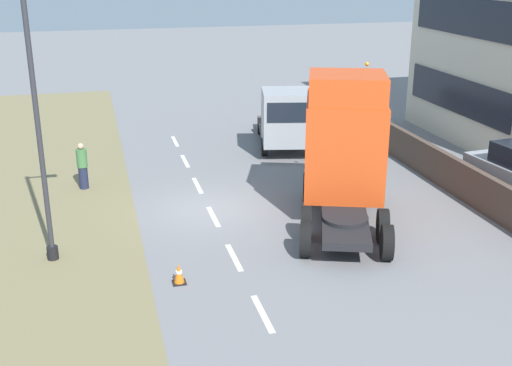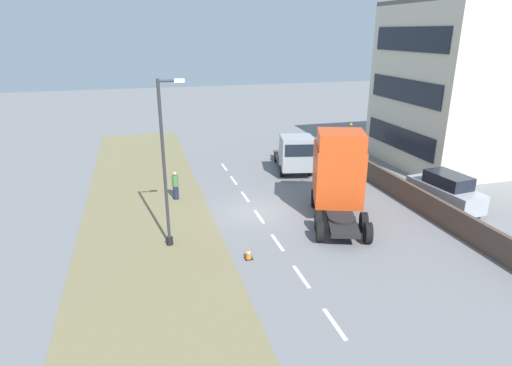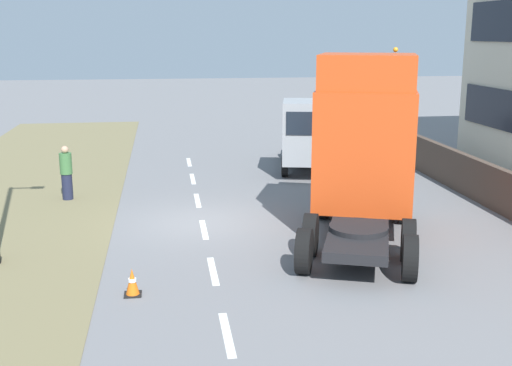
% 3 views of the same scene
% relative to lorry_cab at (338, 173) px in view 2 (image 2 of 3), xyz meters
% --- Properties ---
extents(ground_plane, '(120.00, 120.00, 0.00)m').
position_rel_lorry_cab_xyz_m(ground_plane, '(-4.29, 1.43, -2.39)').
color(ground_plane, slate).
rests_on(ground_plane, ground).
extents(grass_verge, '(7.00, 44.00, 0.01)m').
position_rel_lorry_cab_xyz_m(grass_verge, '(-10.29, 1.43, -2.38)').
color(grass_verge, olive).
rests_on(grass_verge, ground).
extents(lane_markings, '(0.16, 21.00, 0.00)m').
position_rel_lorry_cab_xyz_m(lane_markings, '(-4.29, 0.73, -2.39)').
color(lane_markings, white).
rests_on(lane_markings, ground).
extents(boundary_wall, '(0.25, 24.00, 1.34)m').
position_rel_lorry_cab_xyz_m(boundary_wall, '(4.71, 1.43, -1.72)').
color(boundary_wall, '#4C3D33').
rests_on(boundary_wall, ground).
extents(building_block, '(10.41, 9.63, 12.94)m').
position_rel_lorry_cab_xyz_m(building_block, '(13.35, 6.68, 3.54)').
color(building_block, beige).
rests_on(building_block, ground).
extents(lorry_cab, '(4.44, 6.52, 4.93)m').
position_rel_lorry_cab_xyz_m(lorry_cab, '(0.00, 0.00, 0.00)').
color(lorry_cab, black).
rests_on(lorry_cab, ground).
extents(flatbed_truck, '(3.43, 6.52, 2.87)m').
position_rel_lorry_cab_xyz_m(flatbed_truck, '(0.28, 7.30, -0.88)').
color(flatbed_truck, '#999EA3').
rests_on(flatbed_truck, ground).
extents(parked_car, '(2.22, 4.73, 2.10)m').
position_rel_lorry_cab_xyz_m(parked_car, '(6.44, -0.89, -1.37)').
color(parked_car, '#9EA3A8').
rests_on(parked_car, ground).
extents(lamp_post, '(1.28, 0.32, 7.85)m').
position_rel_lorry_cab_xyz_m(lamp_post, '(-9.30, -1.29, 1.26)').
color(lamp_post, black).
rests_on(lamp_post, ground).
extents(pedestrian, '(0.39, 0.39, 1.78)m').
position_rel_lorry_cab_xyz_m(pedestrian, '(-8.47, 4.66, -1.52)').
color(pedestrian, '#1E233D').
rests_on(pedestrian, ground).
extents(traffic_cone_lead, '(0.36, 0.36, 0.58)m').
position_rel_lorry_cab_xyz_m(traffic_cone_lead, '(-6.05, -3.61, -2.11)').
color(traffic_cone_lead, black).
rests_on(traffic_cone_lead, ground).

